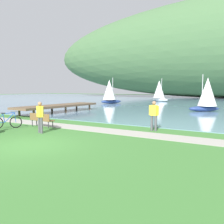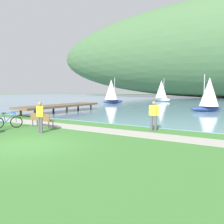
# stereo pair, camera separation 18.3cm
# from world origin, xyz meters

# --- Properties ---
(ground_plane) EXTENTS (200.00, 200.00, 0.00)m
(ground_plane) POSITION_xyz_m (0.00, 0.00, 0.00)
(ground_plane) COLOR #3D7533
(bay_water) EXTENTS (180.00, 80.00, 0.04)m
(bay_water) POSITION_xyz_m (0.00, 47.12, 0.02)
(bay_water) COLOR #6B8EA8
(bay_water) RESTS_ON ground
(shoreline_path) EXTENTS (60.00, 1.50, 0.01)m
(shoreline_path) POSITION_xyz_m (0.00, 4.74, 0.01)
(shoreline_path) COLOR #A39E93
(shoreline_path) RESTS_ON ground
(park_bench_near_camera) EXTENTS (1.82, 0.56, 0.88)m
(park_bench_near_camera) POSITION_xyz_m (-3.26, 3.64, 0.52)
(park_bench_near_camera) COLOR brown
(park_bench_near_camera) RESTS_ON ground
(bicycle_leaning_near_bench) EXTENTS (1.14, 1.43, 1.01)m
(bicycle_leaning_near_bench) POSITION_xyz_m (-4.72, 2.24, 0.40)
(bicycle_leaning_near_bench) COLOR black
(bicycle_leaning_near_bench) RESTS_ON ground
(person_at_shoreline) EXTENTS (0.61, 0.24, 1.71)m
(person_at_shoreline) POSITION_xyz_m (3.24, 6.09, 0.98)
(person_at_shoreline) COLOR #4C4C51
(person_at_shoreline) RESTS_ON ground
(person_on_the_grass) EXTENTS (0.60, 0.30, 1.71)m
(person_on_the_grass) POSITION_xyz_m (-1.77, 2.24, 0.98)
(person_on_the_grass) COLOR #4C4C51
(person_on_the_grass) RESTS_ON ground
(sailboat_nearest_to_shore) EXTENTS (3.25, 2.94, 3.91)m
(sailboat_nearest_to_shore) POSITION_xyz_m (3.86, 19.93, 1.88)
(sailboat_nearest_to_shore) COLOR navy
(sailboat_nearest_to_shore) RESTS_ON bay_water
(sailboat_mid_bay) EXTENTS (3.09, 3.61, 4.27)m
(sailboat_mid_bay) POSITION_xyz_m (-12.29, 26.42, 2.05)
(sailboat_mid_bay) COLOR navy
(sailboat_mid_bay) RESTS_ON bay_water
(sailboat_toward_hillside) EXTENTS (3.90, 3.00, 4.47)m
(sailboat_toward_hillside) POSITION_xyz_m (-7.71, 37.56, 2.14)
(sailboat_toward_hillside) COLOR white
(sailboat_toward_hillside) RESTS_ON bay_water
(pier_dock) EXTENTS (2.40, 10.00, 0.80)m
(pier_dock) POSITION_xyz_m (-9.00, 11.12, 0.69)
(pier_dock) COLOR brown
(pier_dock) RESTS_ON ground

